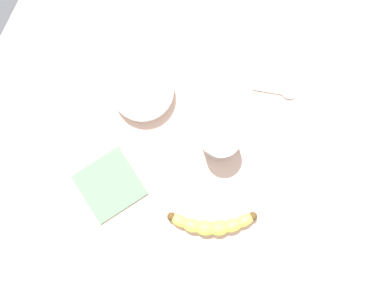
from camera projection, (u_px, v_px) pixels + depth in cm
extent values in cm
cube|color=#D7AC95|center=(203.00, 152.00, 87.64)|extent=(120.00, 120.00, 3.00)
ellipsoid|color=#E7DD4B|center=(180.00, 221.00, 82.96)|extent=(5.00, 2.95, 2.75)
ellipsoid|color=#E7DD4B|center=(192.00, 226.00, 82.87)|extent=(5.31, 3.88, 3.21)
ellipsoid|color=#E7DD4B|center=(206.00, 228.00, 82.82)|extent=(5.82, 5.05, 3.66)
ellipsoid|color=#E7DD4B|center=(219.00, 228.00, 82.82)|extent=(6.06, 5.60, 3.66)
ellipsoid|color=#E7DD4B|center=(232.00, 225.00, 82.87)|extent=(5.81, 5.61, 3.21)
ellipsoid|color=#E7DD4B|center=(245.00, 220.00, 82.97)|extent=(5.23, 5.54, 2.75)
sphere|color=#513819|center=(172.00, 217.00, 83.04)|extent=(2.14, 2.14, 2.14)
sphere|color=#513819|center=(253.00, 216.00, 83.05)|extent=(2.14, 2.14, 2.14)
cylinder|color=silver|center=(220.00, 140.00, 81.90)|extent=(8.94, 8.94, 8.95)
cylinder|color=beige|center=(220.00, 140.00, 82.28)|extent=(8.44, 8.44, 7.68)
cylinder|color=white|center=(143.00, 92.00, 85.58)|extent=(13.03, 13.03, 3.54)
torus|color=white|center=(143.00, 91.00, 84.41)|extent=(15.37, 15.37, 1.20)
ellipsoid|color=silver|center=(289.00, 95.00, 86.92)|extent=(4.09, 3.23, 0.80)
cube|color=silver|center=(269.00, 91.00, 86.99)|extent=(8.35, 2.61, 0.25)
cube|color=slate|center=(109.00, 185.00, 85.18)|extent=(19.37, 19.34, 0.60)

